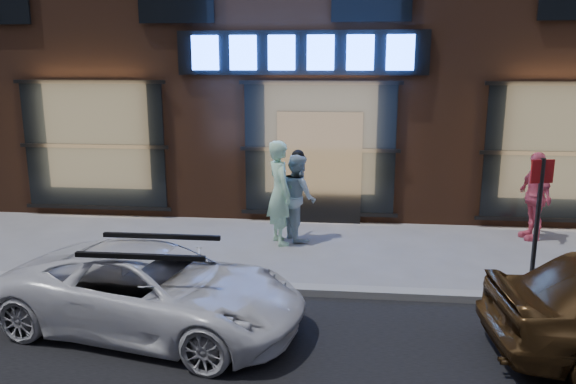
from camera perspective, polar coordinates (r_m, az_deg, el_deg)
name	(u,v)px	position (r m, az deg, el deg)	size (l,w,h in m)	color
ground	(305,294)	(8.61, 1.76, -10.30)	(90.00, 90.00, 0.00)	slate
curb	(305,290)	(8.58, 1.76, -9.93)	(60.00, 0.25, 0.12)	gray
man_bowtie	(280,193)	(10.63, -0.84, -0.07)	(0.73, 0.48, 1.99)	#B9F4CF
man_cap	(298,197)	(10.94, 1.00, -0.48)	(0.83, 0.65, 1.70)	silver
passerby	(535,196)	(11.96, 23.77, -0.36)	(1.02, 0.42, 1.73)	#EE627B
white_suv	(154,290)	(7.54, -13.48, -9.64)	(1.81, 3.94, 1.09)	silver
sign_post	(538,216)	(8.78, 24.03, -2.21)	(0.33, 0.11, 2.10)	#262628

